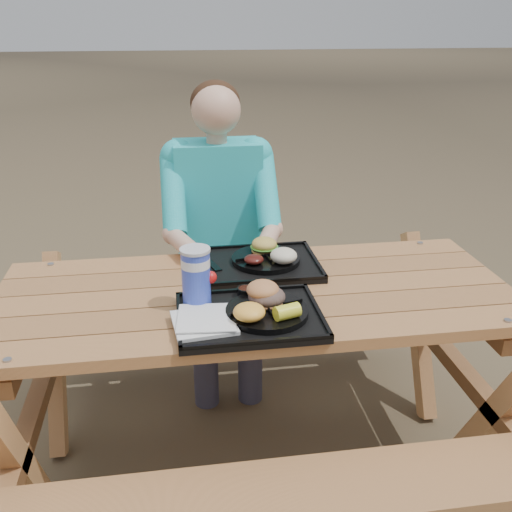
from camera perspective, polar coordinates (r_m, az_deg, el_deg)
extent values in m
plane|color=#999999|center=(2.42, 0.00, -19.56)|extent=(60.00, 60.00, 0.00)
cube|color=black|center=(1.80, -0.67, -6.20)|extent=(0.45, 0.35, 0.02)
cube|color=black|center=(2.17, 0.24, -0.95)|extent=(0.45, 0.35, 0.02)
cylinder|color=black|center=(1.79, 1.10, -5.59)|extent=(0.26, 0.26, 0.02)
cylinder|color=black|center=(2.17, 0.99, -0.31)|extent=(0.26, 0.26, 0.02)
cube|color=silver|center=(1.75, -5.24, -6.51)|extent=(0.20, 0.20, 0.02)
cylinder|color=#1831B8|center=(1.83, -6.00, -2.22)|extent=(0.09, 0.09, 0.18)
cylinder|color=black|center=(1.90, -1.05, -3.65)|extent=(0.06, 0.06, 0.03)
cylinder|color=yellow|center=(1.91, 0.86, -3.63)|extent=(0.05, 0.05, 0.03)
ellipsoid|color=#FFBB43|center=(1.72, -0.69, -5.62)|extent=(0.10, 0.10, 0.05)
cube|color=black|center=(2.16, -4.53, -0.73)|extent=(0.07, 0.15, 0.01)
ellipsoid|color=#46120E|center=(2.10, -0.22, -0.34)|extent=(0.07, 0.07, 0.03)
ellipsoid|color=beige|center=(2.11, 2.77, 0.04)|extent=(0.10, 0.10, 0.06)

